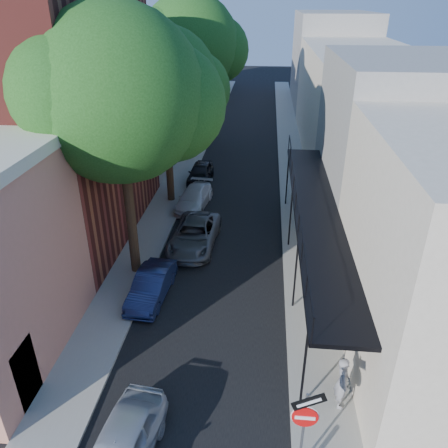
% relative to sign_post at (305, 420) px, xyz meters
% --- Properties ---
extents(road_surface, '(6.00, 64.00, 0.01)m').
position_rel_sign_post_xyz_m(road_surface, '(-3.16, 29.03, -2.03)').
color(road_surface, black).
rests_on(road_surface, ground).
extents(sidewalk_left, '(2.00, 64.00, 0.12)m').
position_rel_sign_post_xyz_m(sidewalk_left, '(-7.16, 29.03, -1.98)').
color(sidewalk_left, gray).
rests_on(sidewalk_left, ground).
extents(sidewalk_right, '(2.00, 64.00, 0.12)m').
position_rel_sign_post_xyz_m(sidewalk_right, '(0.84, 29.03, -1.98)').
color(sidewalk_right, gray).
rests_on(sidewalk_right, ground).
extents(buildings_left, '(10.10, 59.10, 12.00)m').
position_rel_sign_post_xyz_m(buildings_left, '(-12.46, 27.79, 2.90)').
color(buildings_left, tan).
rests_on(buildings_left, ground).
extents(buildings_right, '(9.80, 55.00, 10.00)m').
position_rel_sign_post_xyz_m(buildings_right, '(5.83, 28.51, 2.39)').
color(buildings_right, beige).
rests_on(buildings_right, ground).
extents(sign_post, '(0.89, 0.17, 2.99)m').
position_rel_sign_post_xyz_m(sign_post, '(0.00, 0.00, 0.00)').
color(sign_post, '#595B60').
rests_on(sign_post, ground).
extents(oak_near, '(7.48, 6.80, 11.42)m').
position_rel_sign_post_xyz_m(oak_near, '(-6.53, 9.29, 5.84)').
color(oak_near, '#352315').
rests_on(oak_near, ground).
extents(oak_mid, '(6.60, 6.00, 10.20)m').
position_rel_sign_post_xyz_m(oak_mid, '(-6.58, 17.26, 5.02)').
color(oak_mid, '#352315').
rests_on(oak_mid, ground).
extents(oak_far, '(7.70, 7.00, 11.90)m').
position_rel_sign_post_xyz_m(oak_far, '(-6.51, 26.30, 6.22)').
color(oak_far, '#352315').
rests_on(oak_far, ground).
extents(parked_car_b, '(1.54, 3.71, 1.20)m').
position_rel_sign_post_xyz_m(parked_car_b, '(-5.76, 7.18, -1.44)').
color(parked_car_b, '#161F46').
rests_on(parked_car_b, ground).
extents(parked_car_c, '(2.40, 4.80, 1.31)m').
position_rel_sign_post_xyz_m(parked_car_c, '(-4.62, 11.64, -1.38)').
color(parked_car_c, '#585A60').
rests_on(parked_car_c, ground).
extents(parked_car_d, '(2.11, 4.22, 1.18)m').
position_rel_sign_post_xyz_m(parked_car_d, '(-5.40, 16.32, -1.45)').
color(parked_car_d, silver).
rests_on(parked_car_d, ground).
extents(parked_car_e, '(1.62, 3.76, 1.27)m').
position_rel_sign_post_xyz_m(parked_car_e, '(-5.60, 20.50, -1.40)').
color(parked_car_e, black).
rests_on(parked_car_e, ground).
extents(pedestrian, '(0.45, 0.68, 1.83)m').
position_rel_sign_post_xyz_m(pedestrian, '(1.35, 2.26, -1.00)').
color(pedestrian, gray).
rests_on(pedestrian, sidewalk_right).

